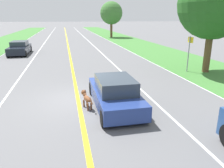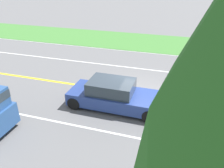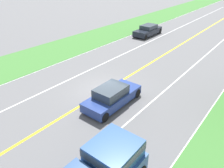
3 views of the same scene
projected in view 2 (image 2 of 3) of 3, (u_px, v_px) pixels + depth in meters
ground_plane at (142, 95)px, 11.74m from camera, size 400.00×400.00×0.00m
centre_divider_line at (142, 95)px, 11.74m from camera, size 0.18×160.00×0.01m
lane_edge_line_left at (158, 54)px, 17.69m from camera, size 0.14×160.00×0.01m
lane_dash_same_dir at (127, 136)px, 8.76m from camera, size 0.10×160.00×0.01m
lane_dash_oncoming at (151, 70)px, 14.72m from camera, size 0.10×160.00×0.01m
grass_verge_left at (162, 43)px, 20.24m from camera, size 6.00×160.00×0.03m
ego_car at (114, 95)px, 10.44m from camera, size 1.80×4.39×1.36m
dog at (123, 87)px, 11.53m from camera, size 0.44×1.16×0.75m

